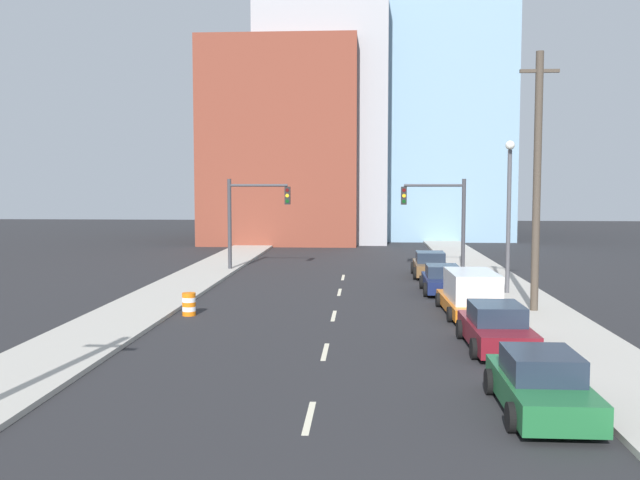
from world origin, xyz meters
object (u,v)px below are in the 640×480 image
object	(u,v)px
traffic_signal_right	(445,212)
sedan_green	(541,385)
utility_pole_right_mid	(537,181)
street_lamp	(509,206)
sedan_maroon	(496,328)
sedan_navy	(442,280)
sedan_brown	(430,265)
traffic_barrel	(189,304)
box_truck_orange	(471,294)
traffic_signal_left	(248,212)

from	to	relation	value
traffic_signal_right	sedan_green	size ratio (longest dim) A/B	1.26
utility_pole_right_mid	street_lamp	world-z (taller)	utility_pole_right_mid
sedan_maroon	sedan_navy	bearing A→B (deg)	91.16
traffic_signal_right	sedan_navy	xyz separation A→B (m)	(-0.99, -8.17, -3.08)
traffic_signal_right	sedan_brown	bearing A→B (deg)	-118.37
traffic_barrel	sedan_green	world-z (taller)	sedan_green
box_truck_orange	utility_pole_right_mid	bearing A→B (deg)	5.80
sedan_green	sedan_maroon	bearing A→B (deg)	88.85
traffic_signal_left	traffic_signal_right	world-z (taller)	same
utility_pole_right_mid	traffic_signal_right	bearing A→B (deg)	99.16
traffic_barrel	sedan_green	size ratio (longest dim) A/B	0.21
traffic_signal_left	street_lamp	bearing A→B (deg)	-32.48
traffic_barrel	sedan_maroon	bearing A→B (deg)	-24.29
traffic_signal_right	traffic_barrel	size ratio (longest dim) A/B	6.07
utility_pole_right_mid	sedan_navy	distance (m)	8.17
street_lamp	sedan_maroon	world-z (taller)	street_lamp
street_lamp	sedan_brown	xyz separation A→B (m)	(-3.08, 7.16, -3.73)
street_lamp	traffic_signal_left	bearing A→B (deg)	147.52
sedan_maroon	sedan_brown	xyz separation A→B (m)	(-0.51, 18.46, -0.01)
traffic_signal_left	sedan_brown	xyz separation A→B (m)	(11.15, -1.89, -3.05)
traffic_signal_left	sedan_brown	size ratio (longest dim) A/B	1.30
traffic_signal_left	sedan_maroon	xyz separation A→B (m)	(11.66, -20.35, -3.04)
traffic_signal_left	sedan_navy	bearing A→B (deg)	-36.15
sedan_brown	traffic_barrel	bearing A→B (deg)	-129.17
utility_pole_right_mid	box_truck_orange	size ratio (longest dim) A/B	1.90
sedan_green	sedan_brown	size ratio (longest dim) A/B	1.03
traffic_barrel	sedan_maroon	xyz separation A→B (m)	(11.63, -5.25, 0.21)
traffic_barrel	sedan_navy	bearing A→B (deg)	31.89
sedan_green	traffic_signal_left	bearing A→B (deg)	113.20
street_lamp	box_truck_orange	xyz separation A→B (m)	(-2.49, -5.15, -3.54)
traffic_signal_right	sedan_brown	world-z (taller)	traffic_signal_right
traffic_barrel	box_truck_orange	size ratio (longest dim) A/B	0.17
traffic_signal_left	sedan_navy	xyz separation A→B (m)	(11.18, -8.17, -3.08)
traffic_signal_left	traffic_signal_right	xyz separation A→B (m)	(12.17, 0.00, 0.00)
sedan_maroon	box_truck_orange	world-z (taller)	box_truck_orange
traffic_barrel	sedan_navy	size ratio (longest dim) A/B	0.22
street_lamp	traffic_signal_right	bearing A→B (deg)	102.79
traffic_signal_left	sedan_green	xyz separation A→B (m)	(11.52, -27.00, -3.05)
sedan_maroon	sedan_green	bearing A→B (deg)	-92.33
traffic_signal_right	sedan_maroon	size ratio (longest dim) A/B	1.20
traffic_signal_right	sedan_navy	size ratio (longest dim) A/B	1.32
traffic_signal_right	sedan_maroon	bearing A→B (deg)	-91.44
street_lamp	sedan_maroon	xyz separation A→B (m)	(-2.57, -11.29, -3.72)
traffic_signal_right	box_truck_orange	xyz separation A→B (m)	(-0.43, -14.21, -2.85)
traffic_signal_left	box_truck_orange	size ratio (longest dim) A/B	1.01
traffic_signal_right	sedan_brown	distance (m)	3.73
sedan_green	sedan_brown	bearing A→B (deg)	90.93
traffic_signal_left	traffic_barrel	bearing A→B (deg)	-89.86
utility_pole_right_mid	box_truck_orange	bearing A→B (deg)	-172.46
street_lamp	sedan_navy	world-z (taller)	street_lamp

